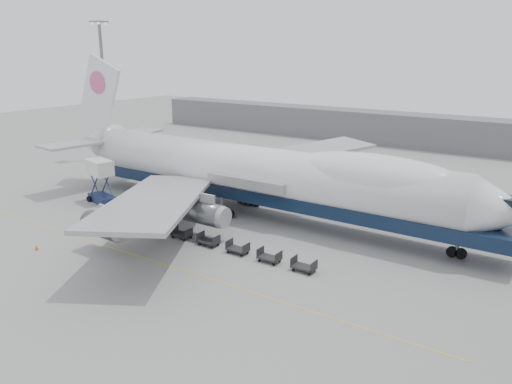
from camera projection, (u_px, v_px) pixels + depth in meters
The scene contains 14 objects.
ground at pixel (194, 243), 55.00m from camera, with size 260.00×260.00×0.00m, color gray.
apron_line at pixel (154, 261), 50.22m from camera, with size 60.00×0.15×0.01m, color gold.
hangar at pixel (359, 126), 115.18m from camera, with size 110.00×8.00×7.00m, color slate.
floodlight_mast at pixel (104, 84), 92.74m from camera, with size 2.40×2.40×25.43m.
airliner at pixel (259, 173), 62.66m from camera, with size 67.00×55.30×19.98m.
catering_truck at pixel (101, 178), 68.73m from camera, with size 5.00×3.98×6.01m.
traffic_cone at pixel (36, 248), 52.97m from camera, with size 0.41×0.41×0.60m.
dolly_0 at pixel (133, 221), 60.50m from camera, with size 2.30×1.35×1.30m.
dolly_1 at pixel (157, 227), 58.39m from camera, with size 2.30×1.35×1.30m.
dolly_2 at pixel (182, 234), 56.28m from camera, with size 2.30×1.35×1.30m.
dolly_3 at pixel (209, 241), 54.18m from camera, with size 2.30×1.35×1.30m.
dolly_4 at pixel (238, 249), 52.07m from camera, with size 2.30×1.35×1.30m.
dolly_5 at pixel (269, 257), 49.96m from camera, with size 2.30×1.35×1.30m.
dolly_6 at pixel (304, 266), 47.85m from camera, with size 2.30×1.35×1.30m.
Camera 1 is at (34.40, -38.67, 20.64)m, focal length 35.00 mm.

